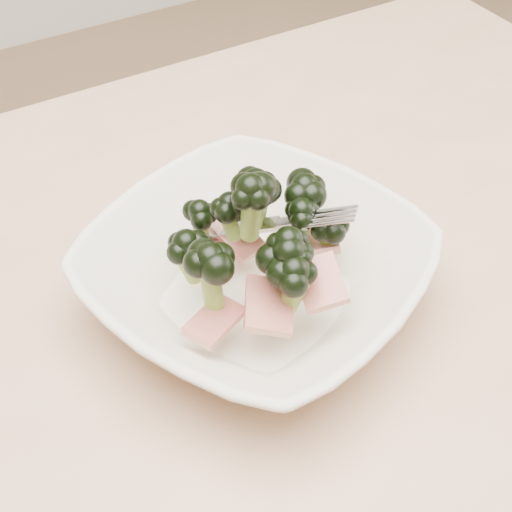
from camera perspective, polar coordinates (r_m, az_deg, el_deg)
name	(u,v)px	position (r m, az deg, el deg)	size (l,w,h in m)	color
dining_table	(200,426)	(0.63, -4.53, -13.41)	(1.20, 0.80, 0.75)	tan
broccoli_dish	(257,267)	(0.56, 0.08, -0.89)	(0.33, 0.33, 0.13)	beige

